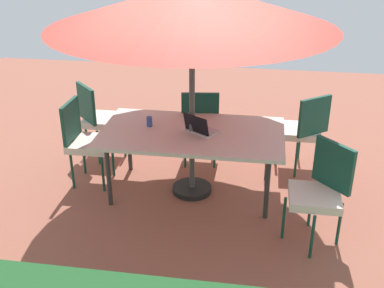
{
  "coord_description": "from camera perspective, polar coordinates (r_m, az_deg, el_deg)",
  "views": [
    {
      "loc": [
        -0.72,
        4.63,
        2.81
      ],
      "look_at": [
        0.0,
        0.0,
        0.59
      ],
      "focal_mm": 44.97,
      "sensor_mm": 36.0,
      "label": 1
    }
  ],
  "objects": [
    {
      "name": "chair_east",
      "position": [
        5.54,
        -12.55,
        0.66
      ],
      "size": [
        0.46,
        0.46,
        0.98
      ],
      "rotation": [
        0.0,
        0.0,
        4.7
      ],
      "color": "silver",
      "rests_on": "ground_plane"
    },
    {
      "name": "cup",
      "position": [
        5.25,
        -5.07,
        2.67
      ],
      "size": [
        0.06,
        0.06,
        0.11
      ],
      "primitive_type": "cylinder",
      "color": "#334C99",
      "rests_on": "dining_table"
    },
    {
      "name": "ground_plane",
      "position": [
        5.47,
        -0.0,
        -5.7
      ],
      "size": [
        10.0,
        10.0,
        0.02
      ],
      "primitive_type": "cube",
      "color": "#935442"
    },
    {
      "name": "chair_southwest",
      "position": [
        5.82,
        13.13,
        1.84
      ],
      "size": [
        0.58,
        0.58,
        0.98
      ],
      "rotation": [
        0.0,
        0.0,
        0.66
      ],
      "color": "silver",
      "rests_on": "ground_plane"
    },
    {
      "name": "chair_northwest",
      "position": [
        4.57,
        14.92,
        -5.19
      ],
      "size": [
        0.59,
        0.59,
        0.98
      ],
      "rotation": [
        0.0,
        0.0,
        2.32
      ],
      "color": "silver",
      "rests_on": "ground_plane"
    },
    {
      "name": "laptop",
      "position": [
        5.08,
        0.99,
        1.88
      ],
      "size": [
        0.4,
        0.38,
        0.21
      ],
      "rotation": [
        0.0,
        0.0,
        -0.57
      ],
      "color": "#B7B7BC",
      "rests_on": "dining_table"
    },
    {
      "name": "chair_southeast",
      "position": [
        6.12,
        -10.99,
        3.23
      ],
      "size": [
        0.59,
        0.59,
        0.98
      ],
      "rotation": [
        0.0,
        0.0,
        5.48
      ],
      "color": "silver",
      "rests_on": "ground_plane"
    },
    {
      "name": "patio_umbrella",
      "position": [
        4.75,
        -0.0,
        16.05
      ],
      "size": [
        2.82,
        2.82,
        2.26
      ],
      "color": "#4C4C4C",
      "rests_on": "ground_plane"
    },
    {
      "name": "chair_south",
      "position": [
        5.83,
        0.96,
        2.58
      ],
      "size": [
        0.48,
        0.49,
        0.98
      ],
      "rotation": [
        0.0,
        0.0,
        0.14
      ],
      "color": "silver",
      "rests_on": "ground_plane"
    },
    {
      "name": "dining_table",
      "position": [
        5.14,
        -0.0,
        1.01
      ],
      "size": [
        1.95,
        1.1,
        0.74
      ],
      "color": "silver",
      "rests_on": "ground_plane"
    }
  ]
}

